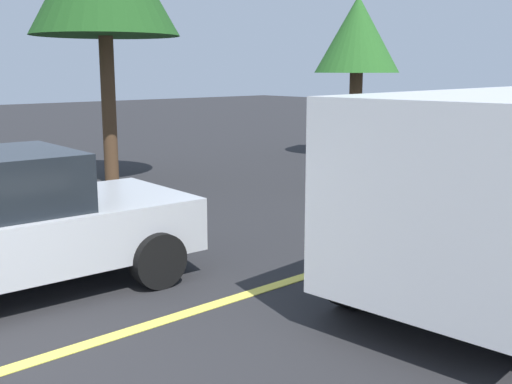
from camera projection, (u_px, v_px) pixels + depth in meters
lane_marking_centre at (248, 294)px, 6.85m from camera, size 28.00×0.16×0.01m
car_white_crossing at (427, 150)px, 12.88m from camera, size 4.38×2.03×1.58m
tree_left_verge at (357, 36)px, 17.26m from camera, size 2.36×2.36×4.44m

